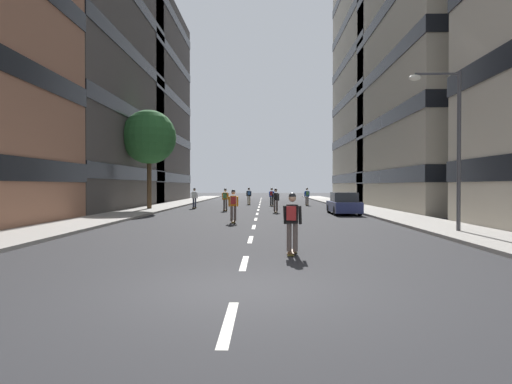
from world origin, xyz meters
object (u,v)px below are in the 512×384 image
streetlamp_right (450,133)px  skater_0 (276,199)px  skater_2 (307,195)px  skater_6 (225,198)px  skater_5 (233,204)px  parked_car_near (344,204)px  skater_4 (249,195)px  skater_1 (272,195)px  skater_7 (194,197)px  street_tree_near (149,137)px  skater_3 (292,219)px

streetlamp_right → skater_0: size_ratio=3.65×
skater_2 → skater_6: same height
skater_5 → parked_car_near: bearing=45.3°
skater_0 → skater_2: same height
skater_2 → skater_4: (-5.90, 2.25, 0.00)m
skater_1 → skater_2: same height
skater_0 → skater_5: 9.59m
parked_car_near → skater_2: bearing=95.0°
skater_2 → skater_7: 12.06m
skater_1 → skater_2: size_ratio=1.00×
skater_6 → street_tree_near: bearing=171.4°
streetlamp_right → skater_5: streetlamp_right is taller
skater_3 → skater_4: same height
skater_0 → skater_3: 20.19m
skater_1 → skater_3: size_ratio=1.00×
skater_4 → skater_6: size_ratio=1.00×
street_tree_near → skater_2: street_tree_near is taller
parked_car_near → skater_2: 14.00m
streetlamp_right → skater_0: bearing=114.9°
parked_car_near → skater_5: skater_5 is taller
skater_4 → street_tree_near: bearing=-124.2°
skater_3 → skater_7: bearing=104.9°
skater_6 → skater_2: bearing=53.6°
parked_car_near → skater_7: skater_7 is taller
skater_5 → skater_7: bearing=106.5°
parked_car_near → skater_0: (-4.64, 2.06, 0.29)m
skater_0 → skater_4: 14.34m
skater_0 → street_tree_near: bearing=164.1°
street_tree_near → skater_3: 25.64m
streetlamp_right → skater_7: size_ratio=3.65×
skater_3 → skater_7: 26.73m
skater_7 → street_tree_near: bearing=-139.4°
skater_0 → skater_4: same height
street_tree_near → streetlamp_right: street_tree_near is taller
streetlamp_right → skater_6: (-10.65, 16.52, -3.12)m
skater_1 → skater_4: size_ratio=1.00×
skater_0 → skater_4: size_ratio=1.00×
skater_3 → parked_car_near: bearing=75.6°
parked_car_near → street_tree_near: 16.39m
streetlamp_right → skater_5: size_ratio=3.65×
streetlamp_right → skater_4: (-9.23, 28.70, -3.12)m
skater_0 → skater_4: bearing=99.9°
parked_car_near → skater_0: size_ratio=2.47×
skater_4 → skater_6: same height
skater_2 → skater_5: bearing=-105.6°
parked_car_near → skater_3: (-4.67, -18.12, 0.32)m
street_tree_near → skater_2: size_ratio=4.45×
skater_2 → skater_6: bearing=-126.4°
street_tree_near → skater_3: street_tree_near is taller
parked_car_near → skater_4: size_ratio=2.47×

